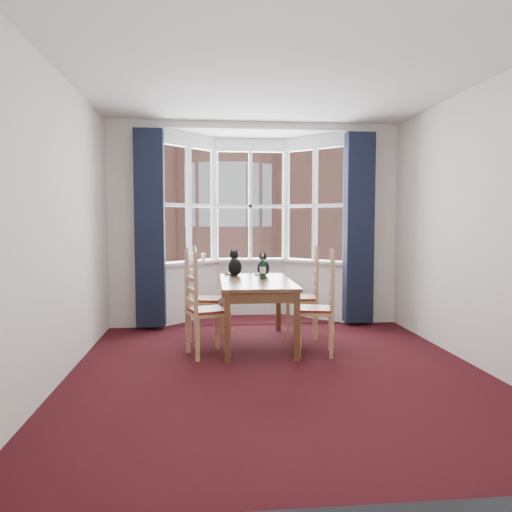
{
  "coord_description": "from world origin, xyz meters",
  "views": [
    {
      "loc": [
        -0.69,
        -4.65,
        1.46
      ],
      "look_at": [
        -0.11,
        1.05,
        1.05
      ],
      "focal_mm": 35.0,
      "sensor_mm": 36.0,
      "label": 1
    }
  ],
  "objects": [
    {
      "name": "chair_right_far",
      "position": [
        0.59,
        1.41,
        0.47
      ],
      "size": [
        0.46,
        0.48,
        0.92
      ],
      "color": "tan",
      "rests_on": "floor"
    },
    {
      "name": "chair_right_near",
      "position": [
        0.59,
        0.62,
        0.47
      ],
      "size": [
        0.48,
        0.49,
        0.92
      ],
      "color": "tan",
      "rests_on": "floor"
    },
    {
      "name": "candle_short",
      "position": [
        -0.72,
        2.63,
        0.93
      ],
      "size": [
        0.06,
        0.06,
        0.11
      ],
      "primitive_type": "cylinder",
      "color": "white",
      "rests_on": "bay_window"
    },
    {
      "name": "wall_left",
      "position": [
        -2.0,
        0.0,
        1.4
      ],
      "size": [
        0.0,
        4.5,
        4.5
      ],
      "primitive_type": "plane",
      "rotation": [
        1.57,
        0.0,
        1.57
      ],
      "color": "silver",
      "rests_on": "floor"
    },
    {
      "name": "cat_right",
      "position": [
        0.04,
        1.59,
        0.88
      ],
      "size": [
        0.16,
        0.23,
        0.3
      ],
      "color": "black",
      "rests_on": "dining_table"
    },
    {
      "name": "wall_near",
      "position": [
        0.0,
        -2.25,
        1.4
      ],
      "size": [
        4.0,
        0.0,
        4.0
      ],
      "primitive_type": "plane",
      "rotation": [
        -1.57,
        0.0,
        0.0
      ],
      "color": "silver",
      "rests_on": "floor"
    },
    {
      "name": "wine_bottle",
      "position": [
        -0.01,
        1.23,
        0.89
      ],
      "size": [
        0.07,
        0.07,
        0.29
      ],
      "color": "black",
      "rests_on": "dining_table"
    },
    {
      "name": "candle_tall",
      "position": [
        -0.87,
        2.6,
        0.93
      ],
      "size": [
        0.06,
        0.06,
        0.12
      ],
      "primitive_type": "cylinder",
      "color": "white",
      "rests_on": "bay_window"
    },
    {
      "name": "curtain_left",
      "position": [
        -1.42,
        2.07,
        1.35
      ],
      "size": [
        0.38,
        0.22,
        2.6
      ],
      "primitive_type": "cube",
      "color": "#161C31",
      "rests_on": "floor"
    },
    {
      "name": "wall_back_pier_right",
      "position": [
        1.65,
        2.25,
        1.4
      ],
      "size": [
        0.7,
        0.12,
        2.8
      ],
      "primitive_type": "cube",
      "color": "silver",
      "rests_on": "floor"
    },
    {
      "name": "chair_left_far",
      "position": [
        -0.78,
        1.46,
        0.47
      ],
      "size": [
        0.48,
        0.49,
        0.92
      ],
      "color": "tan",
      "rests_on": "floor"
    },
    {
      "name": "wall_right",
      "position": [
        2.0,
        0.0,
        1.4
      ],
      "size": [
        0.0,
        4.5,
        4.5
      ],
      "primitive_type": "plane",
      "rotation": [
        1.57,
        0.0,
        -1.57
      ],
      "color": "silver",
      "rests_on": "floor"
    },
    {
      "name": "chair_left_near",
      "position": [
        -0.76,
        0.66,
        0.47
      ],
      "size": [
        0.51,
        0.52,
        0.92
      ],
      "color": "tan",
      "rests_on": "floor"
    },
    {
      "name": "cat_left",
      "position": [
        -0.32,
        1.63,
        0.89
      ],
      "size": [
        0.19,
        0.26,
        0.34
      ],
      "color": "black",
      "rests_on": "dining_table"
    },
    {
      "name": "bay_window",
      "position": [
        0.0,
        2.75,
        1.4
      ],
      "size": [
        2.76,
        0.94,
        2.8
      ],
      "color": "white",
      "rests_on": "floor"
    },
    {
      "name": "ceiling",
      "position": [
        0.0,
        0.0,
        2.8
      ],
      "size": [
        4.5,
        4.5,
        0.0
      ],
      "primitive_type": "plane",
      "rotation": [
        3.14,
        0.0,
        0.0
      ],
      "color": "white",
      "rests_on": "floor"
    },
    {
      "name": "floor",
      "position": [
        0.0,
        0.0,
        0.0
      ],
      "size": [
        4.5,
        4.5,
        0.0
      ],
      "primitive_type": "plane",
      "color": "black",
      "rests_on": "ground"
    },
    {
      "name": "street",
      "position": [
        0.0,
        32.25,
        -6.0
      ],
      "size": [
        80.0,
        80.0,
        0.0
      ],
      "primitive_type": "plane",
      "color": "#333335",
      "rests_on": "ground"
    },
    {
      "name": "dining_table",
      "position": [
        -0.1,
        1.1,
        0.68
      ],
      "size": [
        0.84,
        1.54,
        0.76
      ],
      "color": "brown",
      "rests_on": "floor"
    },
    {
      "name": "curtain_right",
      "position": [
        1.42,
        2.07,
        1.35
      ],
      "size": [
        0.38,
        0.22,
        2.6
      ],
      "primitive_type": "cube",
      "color": "#161C31",
      "rests_on": "floor"
    },
    {
      "name": "tenement_building",
      "position": [
        0.0,
        14.01,
        1.6
      ],
      "size": [
        18.4,
        7.8,
        15.2
      ],
      "color": "#9A5E4F",
      "rests_on": "street"
    },
    {
      "name": "wall_back_pier_left",
      "position": [
        -1.65,
        2.25,
        1.4
      ],
      "size": [
        0.7,
        0.12,
        2.8
      ],
      "primitive_type": "cube",
      "color": "silver",
      "rests_on": "floor"
    }
  ]
}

